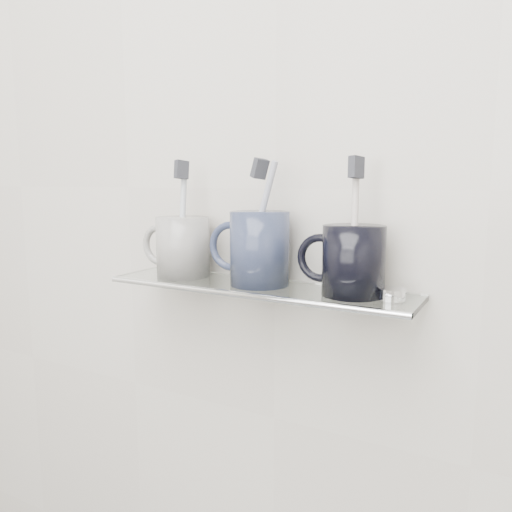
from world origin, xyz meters
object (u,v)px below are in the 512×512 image
Objects in this scene: shelf_glass at (257,288)px; mug_center at (260,248)px; mug_right at (353,261)px; mug_left at (183,247)px.

mug_center is (0.00, 0.00, 0.06)m from shelf_glass.
mug_center is 1.15× the size of mug_right.
mug_left is 0.30m from mug_right.
mug_right is at bearing -10.44° from mug_center.
mug_center reaches higher than mug_right.
mug_right is (0.15, 0.00, -0.01)m from mug_center.
shelf_glass is 0.16m from mug_left.
mug_left is 1.01× the size of mug_right.
mug_right is (0.30, 0.00, -0.00)m from mug_left.
mug_left is 0.15m from mug_center.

